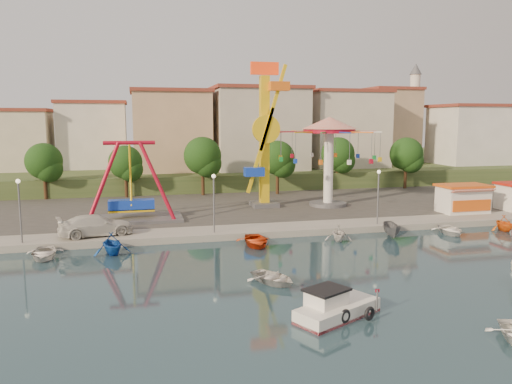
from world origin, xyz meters
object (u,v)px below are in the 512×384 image
object	(u,v)px
wave_swinger	(329,141)
cabin_motorboat	(335,309)
pirate_ship_ride	(131,183)
van	(96,225)
rowboat_a	(273,278)
kamikaze_tower	(266,138)

from	to	relation	value
wave_swinger	cabin_motorboat	size ratio (longest dim) A/B	2.16
pirate_ship_ride	van	xyz separation A→B (m)	(-3.01, -6.23, -2.88)
cabin_motorboat	rowboat_a	world-z (taller)	cabin_motorboat
wave_swinger	pirate_ship_ride	bearing A→B (deg)	-170.90
wave_swinger	van	bearing A→B (deg)	-158.92
cabin_motorboat	rowboat_a	size ratio (longest dim) A/B	1.52
wave_swinger	cabin_motorboat	world-z (taller)	wave_swinger
pirate_ship_ride	wave_swinger	xyz separation A→B (m)	(22.48, 3.60, 3.80)
cabin_motorboat	wave_swinger	bearing A→B (deg)	41.92
cabin_motorboat	rowboat_a	bearing A→B (deg)	78.00
wave_swinger	rowboat_a	world-z (taller)	wave_swinger
cabin_motorboat	kamikaze_tower	bearing A→B (deg)	54.95
kamikaze_tower	van	xyz separation A→B (m)	(-18.20, -10.84, -7.07)
wave_swinger	cabin_motorboat	bearing A→B (deg)	-110.93
rowboat_a	van	distance (m)	18.80
wave_swinger	rowboat_a	bearing A→B (deg)	-118.98
cabin_motorboat	pirate_ship_ride	bearing A→B (deg)	84.77
wave_swinger	cabin_motorboat	xyz separation A→B (m)	(-11.66, -30.49, -7.72)
kamikaze_tower	rowboat_a	xyz separation A→B (m)	(-6.09, -25.16, -8.22)
pirate_ship_ride	rowboat_a	distance (m)	22.84
wave_swinger	rowboat_a	size ratio (longest dim) A/B	3.28
kamikaze_tower	wave_swinger	distance (m)	7.37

